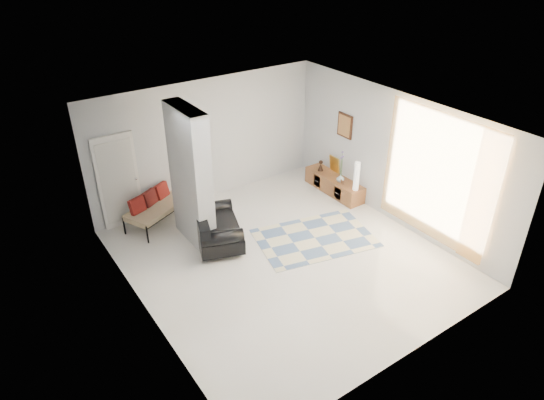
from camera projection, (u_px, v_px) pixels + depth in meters
floor at (285, 258)px, 9.36m from camera, size 6.00×6.00×0.00m
ceiling at (287, 121)px, 7.97m from camera, size 6.00×6.00×0.00m
wall_back at (207, 141)px, 10.81m from camera, size 6.00×0.00×6.00m
wall_front at (417, 284)px, 6.52m from camera, size 6.00×0.00×6.00m
wall_left at (139, 245)px, 7.31m from camera, size 0.00×6.00×6.00m
wall_right at (393, 158)px, 10.02m from camera, size 0.00×6.00×6.00m
partition_column at (191, 177)px, 9.27m from camera, size 0.35×1.20×2.80m
hallway_door at (118, 181)px, 9.94m from camera, size 0.85×0.06×2.04m
curtain at (436, 178)px, 9.14m from camera, size 0.00×2.55×2.55m
wall_art at (345, 126)px, 10.94m from camera, size 0.04×0.45×0.55m
media_console at (334, 184)px, 11.56m from camera, size 0.45×1.68×0.80m
loveseat at (214, 228)px, 9.63m from camera, size 1.25×1.62×0.76m
daybed at (159, 204)px, 10.31m from camera, size 1.73×1.28×0.77m
area_rug at (315, 238)px, 9.95m from camera, size 2.62×2.04×0.01m
cylinder_lamp at (357, 176)px, 10.77m from camera, size 0.12×0.12×0.67m
bronze_figurine at (321, 166)px, 11.71m from camera, size 0.13×0.13×0.27m
vase at (340, 178)px, 11.21m from camera, size 0.19×0.19×0.19m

